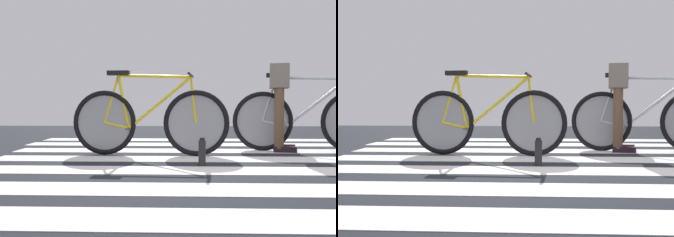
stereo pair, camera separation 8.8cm
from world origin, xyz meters
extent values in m
cube|color=black|center=(0.00, 0.00, 0.01)|extent=(18.00, 14.00, 0.02)
cube|color=silver|center=(-0.11, -1.61, 0.02)|extent=(5.20, 0.44, 0.00)
cube|color=silver|center=(0.06, -0.88, 0.02)|extent=(5.20, 0.44, 0.00)
cube|color=silver|center=(-0.11, -0.08, 0.02)|extent=(5.20, 0.44, 0.00)
cube|color=silver|center=(0.13, 0.65, 0.02)|extent=(5.20, 0.44, 0.00)
cube|color=silver|center=(0.07, 1.41, 0.02)|extent=(5.20, 0.44, 0.00)
cube|color=silver|center=(-0.08, 2.19, 0.02)|extent=(5.20, 0.44, 0.00)
cube|color=silver|center=(-0.07, 2.93, 0.02)|extent=(5.20, 0.44, 0.00)
torus|color=black|center=(-1.40, 1.00, 0.38)|extent=(0.72, 0.12, 0.72)
torus|color=black|center=(-0.38, 0.91, 0.38)|extent=(0.72, 0.12, 0.72)
cylinder|color=gray|center=(-1.40, 1.00, 0.38)|extent=(0.61, 0.06, 0.61)
cylinder|color=gray|center=(-0.38, 0.91, 0.38)|extent=(0.61, 0.06, 0.61)
cylinder|color=yellow|center=(-0.84, 0.95, 0.89)|extent=(0.80, 0.11, 0.05)
cylinder|color=yellow|center=(-0.78, 0.94, 0.60)|extent=(0.70, 0.10, 0.59)
cylinder|color=yellow|center=(-1.18, 0.98, 0.61)|extent=(0.16, 0.05, 0.59)
cylinder|color=yellow|center=(-1.26, 0.99, 0.35)|extent=(0.29, 0.05, 0.09)
cylinder|color=yellow|center=(-1.32, 1.00, 0.64)|extent=(0.19, 0.04, 0.53)
cylinder|color=yellow|center=(-0.41, 0.91, 0.63)|extent=(0.09, 0.04, 0.50)
cube|color=black|center=(-1.24, 0.99, 0.93)|extent=(0.25, 0.11, 0.05)
cylinder|color=black|center=(-0.44, 0.91, 0.90)|extent=(0.08, 0.52, 0.03)
cylinder|color=#4C4C51|center=(-1.12, 0.98, 0.32)|extent=(0.05, 0.34, 0.02)
torus|color=black|center=(0.43, 1.47, 0.38)|extent=(0.71, 0.19, 0.72)
cylinder|color=gray|center=(0.43, 1.47, 0.38)|extent=(0.60, 0.12, 0.61)
cylinder|color=#B3BAC2|center=(0.98, 1.36, 0.89)|extent=(0.79, 0.18, 0.05)
cylinder|color=#B3BAC2|center=(1.04, 1.35, 0.60)|extent=(0.70, 0.16, 0.59)
cylinder|color=#B3BAC2|center=(0.65, 1.43, 0.61)|extent=(0.16, 0.06, 0.59)
cylinder|color=#B3BAC2|center=(0.57, 1.44, 0.35)|extent=(0.29, 0.08, 0.09)
cylinder|color=#B3BAC2|center=(0.51, 1.45, 0.64)|extent=(0.19, 0.06, 0.53)
cube|color=black|center=(0.59, 1.44, 0.93)|extent=(0.25, 0.13, 0.05)
cylinder|color=#4C4C51|center=(0.71, 1.41, 0.32)|extent=(0.08, 0.34, 0.02)
cylinder|color=brown|center=(0.65, 1.57, 0.54)|extent=(0.11, 0.11, 0.94)
cylinder|color=brown|center=(0.60, 1.29, 0.54)|extent=(0.11, 0.11, 0.94)
cube|color=#696059|center=(0.62, 1.43, 0.91)|extent=(0.29, 0.44, 0.28)
cube|color=black|center=(0.72, 1.56, 0.06)|extent=(0.27, 0.15, 0.07)
cube|color=black|center=(0.66, 1.28, 0.06)|extent=(0.27, 0.15, 0.07)
cylinder|color=black|center=(-0.35, 0.17, 0.14)|extent=(0.07, 0.07, 0.24)
cylinder|color=black|center=(-0.35, 0.17, 0.27)|extent=(0.05, 0.05, 0.02)
camera|label=1|loc=(-0.52, -3.67, 0.59)|focal=45.33mm
camera|label=2|loc=(-0.43, -3.67, 0.59)|focal=45.33mm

